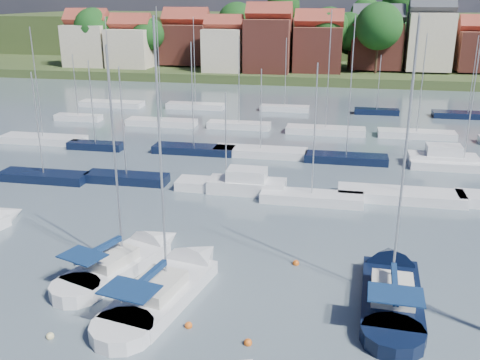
# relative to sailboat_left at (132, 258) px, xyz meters

# --- Properties ---
(ground) EXTENTS (260.00, 260.00, 0.00)m
(ground) POSITION_rel_sailboat_left_xyz_m (10.40, 34.88, -0.35)
(ground) COLOR #465860
(ground) RESTS_ON ground
(sailboat_left) EXTENTS (6.64, 11.79, 15.54)m
(sailboat_left) POSITION_rel_sailboat_left_xyz_m (0.00, 0.00, 0.00)
(sailboat_left) COLOR silver
(sailboat_left) RESTS_ON ground
(sailboat_centre) EXTENTS (5.89, 13.29, 17.42)m
(sailboat_centre) POSITION_rel_sailboat_left_xyz_m (3.81, -2.28, -0.01)
(sailboat_centre) COLOR silver
(sailboat_centre) RESTS_ON ground
(sailboat_navy) EXTENTS (3.92, 12.71, 17.36)m
(sailboat_navy) POSITION_rel_sailboat_left_xyz_m (16.70, -0.19, -0.00)
(sailboat_navy) COLOR black
(sailboat_navy) RESTS_ON ground
(buoy_b) EXTENTS (0.42, 0.42, 0.42)m
(buoy_b) POSITION_rel_sailboat_left_xyz_m (-1.05, -8.72, -0.35)
(buoy_b) COLOR beige
(buoy_b) RESTS_ON ground
(buoy_c) EXTENTS (0.42, 0.42, 0.42)m
(buoy_c) POSITION_rel_sailboat_left_xyz_m (5.77, -6.41, -0.35)
(buoy_c) COLOR #D85914
(buoy_c) RESTS_ON ground
(buoy_d) EXTENTS (0.43, 0.43, 0.43)m
(buoy_d) POSITION_rel_sailboat_left_xyz_m (9.17, -7.29, -0.35)
(buoy_d) COLOR #D85914
(buoy_d) RESTS_ON ground
(buoy_e) EXTENTS (0.45, 0.45, 0.45)m
(buoy_e) POSITION_rel_sailboat_left_xyz_m (10.78, 1.82, -0.35)
(buoy_e) COLOR #D85914
(buoy_e) RESTS_ON ground
(marina_field) EXTENTS (79.62, 41.41, 15.93)m
(marina_field) POSITION_rel_sailboat_left_xyz_m (12.31, 30.03, 0.08)
(marina_field) COLOR silver
(marina_field) RESTS_ON ground
(far_shore_town) EXTENTS (212.46, 90.00, 22.27)m
(far_shore_town) POSITION_rel_sailboat_left_xyz_m (12.63, 127.54, 4.25)
(far_shore_town) COLOR #3C4A25
(far_shore_town) RESTS_ON ground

